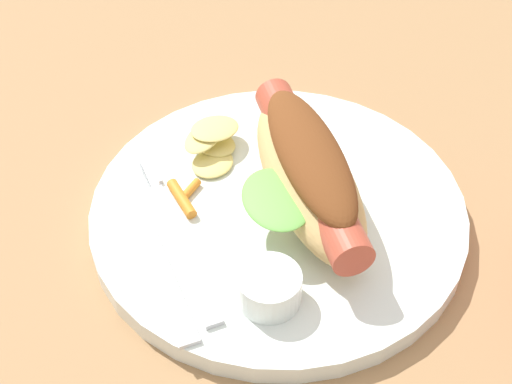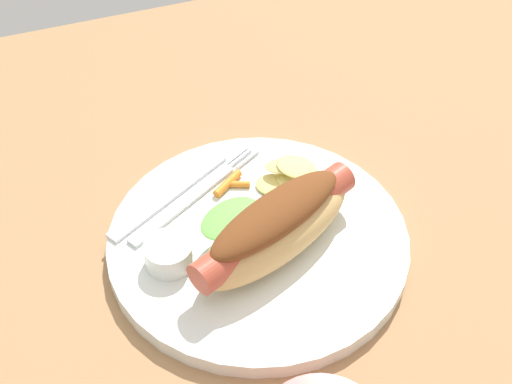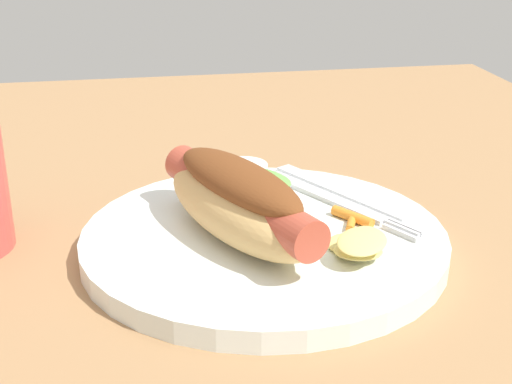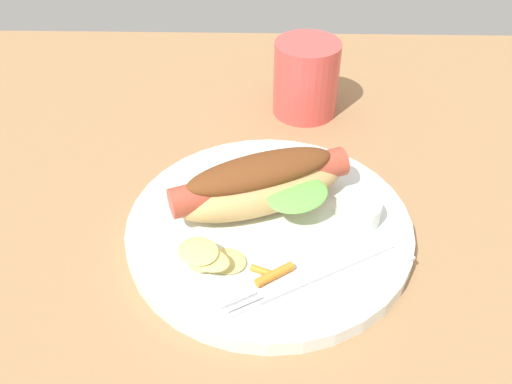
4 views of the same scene
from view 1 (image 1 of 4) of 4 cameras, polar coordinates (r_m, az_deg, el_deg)
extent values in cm
cube|color=#9E754C|center=(59.22, 2.92, -1.07)|extent=(120.00, 90.00, 1.80)
cylinder|color=white|center=(56.29, 1.63, -1.63)|extent=(27.02, 27.02, 1.60)
ellipsoid|color=tan|center=(54.56, 3.89, 1.10)|extent=(17.76, 11.89, 4.71)
cylinder|color=#B24733|center=(53.99, 3.93, 1.73)|extent=(17.12, 9.43, 2.85)
ellipsoid|color=brown|center=(53.12, 4.00, 2.74)|extent=(14.87, 9.58, 2.61)
ellipsoid|color=#6BB74C|center=(51.61, 1.49, -0.52)|extent=(7.40, 6.80, 1.06)
cylinder|color=white|center=(49.46, 0.96, -7.05)|extent=(4.18, 4.18, 2.28)
cube|color=silver|center=(52.82, -5.46, -4.37)|extent=(11.95, 7.43, 0.40)
cube|color=silver|center=(58.36, -7.56, 1.40)|extent=(2.94, 1.83, 0.40)
cube|color=silver|center=(58.30, -7.98, 1.29)|extent=(2.94, 1.83, 0.40)
cube|color=silver|center=(58.23, -8.40, 1.17)|extent=(2.94, 1.83, 0.40)
cube|color=silver|center=(52.59, -7.32, -4.94)|extent=(13.42, 8.25, 0.36)
ellipsoid|color=#DDCB72|center=(58.65, -3.20, 2.13)|extent=(4.34, 4.10, 0.50)
ellipsoid|color=#DDCB72|center=(59.79, -3.04, 3.58)|extent=(4.05, 4.30, 0.71)
ellipsoid|color=#DDCB72|center=(59.19, -3.83, 4.08)|extent=(4.70, 3.80, 0.89)
ellipsoid|color=#DDCB72|center=(59.54, -3.04, 4.67)|extent=(5.11, 5.03, 1.01)
cylinder|color=orange|center=(55.93, -5.48, -0.48)|extent=(3.44, 2.72, 0.79)
cylinder|color=orange|center=(56.61, -4.87, 0.14)|extent=(2.20, 1.39, 0.62)
camera|label=2|loc=(0.44, 79.37, 24.81)|focal=50.36mm
camera|label=3|loc=(0.89, 13.02, 33.27)|focal=51.60mm
camera|label=4|loc=(0.56, -45.13, 28.78)|focal=37.31mm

